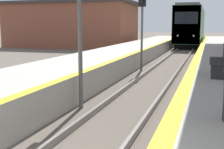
{
  "coord_description": "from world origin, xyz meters",
  "views": [
    {
      "loc": [
        2.16,
        -2.71,
        2.38
      ],
      "look_at": [
        -3.68,
        16.0,
        -0.75
      ],
      "focal_mm": 50.0,
      "sensor_mm": 36.0,
      "label": 1
    }
  ],
  "objects_px": {
    "train": "(191,26)",
    "signal_near": "(79,4)",
    "bench": "(220,59)",
    "signal_mid": "(142,14)"
  },
  "relations": [
    {
      "from": "train",
      "to": "signal_near",
      "type": "height_order",
      "value": "train"
    },
    {
      "from": "train",
      "to": "bench",
      "type": "distance_m",
      "value": 28.66
    },
    {
      "from": "signal_near",
      "to": "signal_mid",
      "type": "relative_size",
      "value": 1.0
    },
    {
      "from": "signal_near",
      "to": "train",
      "type": "bearing_deg",
      "value": 87.5
    },
    {
      "from": "signal_mid",
      "to": "bench",
      "type": "height_order",
      "value": "signal_mid"
    },
    {
      "from": "signal_mid",
      "to": "bench",
      "type": "xyz_separation_m",
      "value": [
        3.68,
        -6.47,
        -1.55
      ]
    },
    {
      "from": "train",
      "to": "signal_near",
      "type": "xyz_separation_m",
      "value": [
        -1.31,
        -29.92,
        0.68
      ]
    },
    {
      "from": "train",
      "to": "signal_mid",
      "type": "distance_m",
      "value": 22.11
    },
    {
      "from": "train",
      "to": "signal_mid",
      "type": "bearing_deg",
      "value": -93.13
    },
    {
      "from": "signal_near",
      "to": "bench",
      "type": "distance_m",
      "value": 4.31
    }
  ]
}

